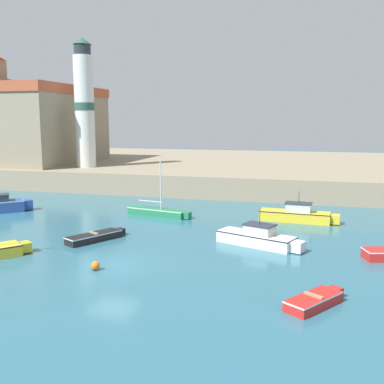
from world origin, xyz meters
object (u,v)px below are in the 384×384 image
at_px(motorboat_yellow_3, 297,215).
at_px(lighthouse, 84,105).
at_px(dinghy_red_6, 315,300).
at_px(church, 36,121).
at_px(dinghy_black_5, 95,236).
at_px(mooring_buoy, 95,266).
at_px(sailboat_green_4, 158,212).
at_px(motorboat_white_0, 258,238).

xyz_separation_m(motorboat_yellow_3, lighthouse, (-25.26, 13.03, 9.02)).
relative_size(dinghy_red_6, church, 0.19).
bearing_deg(church, motorboat_yellow_3, -25.73).
xyz_separation_m(motorboat_yellow_3, dinghy_black_5, (-12.56, -9.30, -0.28)).
relative_size(mooring_buoy, lighthouse, 0.03).
bearing_deg(dinghy_red_6, church, 137.42).
bearing_deg(mooring_buoy, church, 128.23).
height_order(sailboat_green_4, dinghy_black_5, sailboat_green_4).
bearing_deg(sailboat_green_4, mooring_buoy, -84.17).
relative_size(church, lighthouse, 1.16).
xyz_separation_m(motorboat_white_0, mooring_buoy, (-7.71, -7.03, -0.27)).
distance_m(motorboat_yellow_3, mooring_buoy, 17.61).
bearing_deg(church, sailboat_green_4, -37.00).
relative_size(dinghy_black_5, mooring_buoy, 8.65).
bearing_deg(dinghy_red_6, sailboat_green_4, 129.29).
bearing_deg(sailboat_green_4, church, 143.00).
height_order(dinghy_red_6, church, church).
bearing_deg(mooring_buoy, lighthouse, 119.23).
distance_m(mooring_buoy, church, 40.42).
bearing_deg(motorboat_white_0, motorboat_yellow_3, 74.80).
height_order(motorboat_yellow_3, church, church).
height_order(motorboat_white_0, dinghy_black_5, motorboat_white_0).
relative_size(sailboat_green_4, dinghy_black_5, 1.36).
xyz_separation_m(dinghy_black_5, lighthouse, (-12.70, 22.33, 9.30)).
relative_size(sailboat_green_4, dinghy_red_6, 1.77).
bearing_deg(motorboat_white_0, mooring_buoy, -137.64).
relative_size(motorboat_white_0, dinghy_red_6, 1.78).
xyz_separation_m(motorboat_white_0, church, (-32.29, 24.17, 7.24)).
bearing_deg(motorboat_yellow_3, dinghy_black_5, -143.47).
relative_size(motorboat_white_0, dinghy_black_5, 1.37).
bearing_deg(motorboat_yellow_3, lighthouse, 152.72).
xyz_separation_m(dinghy_black_5, church, (-21.80, 25.86, 7.48)).
bearing_deg(sailboat_green_4, dinghy_red_6, -50.71).
bearing_deg(mooring_buoy, dinghy_red_6, -8.69).
relative_size(motorboat_white_0, mooring_buoy, 11.89).
height_order(mooring_buoy, church, church).
distance_m(motorboat_yellow_3, dinghy_black_5, 15.63).
height_order(dinghy_red_6, mooring_buoy, dinghy_red_6).
height_order(sailboat_green_4, lighthouse, lighthouse).
xyz_separation_m(motorboat_white_0, motorboat_yellow_3, (2.07, 7.61, 0.04)).
bearing_deg(motorboat_white_0, dinghy_red_6, -68.06).
height_order(church, lighthouse, church).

